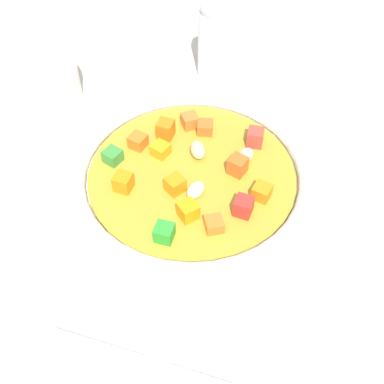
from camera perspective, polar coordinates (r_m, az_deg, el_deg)
name	(u,v)px	position (r cm, az deg, el deg)	size (l,w,h in cm)	color
ground_plane	(192,219)	(44.42, 0.00, -3.05)	(140.00, 140.00, 2.00)	#BAB2A0
soup_bowl_main	(192,189)	(41.24, 0.00, 0.36)	(19.66, 19.66, 6.36)	white
spoon	(214,382)	(36.21, 2.51, -20.34)	(3.41, 23.27, 0.81)	silver
side_bowl_small	(23,83)	(55.20, -18.26, 11.41)	(11.31, 11.31, 4.23)	white
pepper_shaker	(212,37)	(54.76, 2.23, 16.81)	(2.86, 2.86, 9.21)	silver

